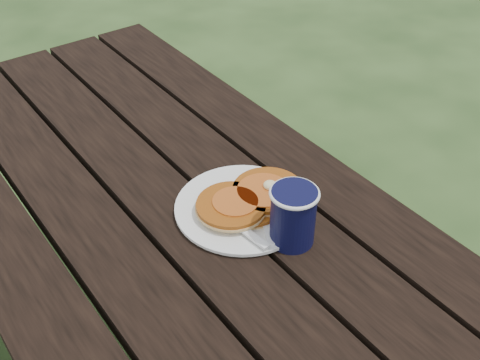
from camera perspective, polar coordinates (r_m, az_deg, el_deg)
picnic_table at (r=1.42m, az=-3.43°, el=-16.31°), size 1.36×1.80×0.75m
plate at (r=1.17m, az=0.26°, el=-2.69°), size 0.30×0.30×0.01m
pancake_stack at (r=1.16m, az=1.08°, el=-1.81°), size 0.22×0.14×0.04m
knife at (r=1.15m, az=2.32°, el=-3.05°), size 0.10×0.17×0.00m
fork at (r=1.10m, az=0.63°, el=-4.94°), size 0.05×0.16×0.01m
coffee_cup at (r=1.07m, az=5.06°, el=-3.17°), size 0.09×0.09×0.11m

